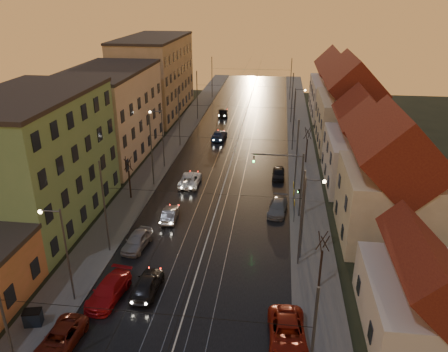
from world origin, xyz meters
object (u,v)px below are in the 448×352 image
at_px(parked_right_1, 278,207).
at_px(street_lamp_0, 62,246).
at_px(street_lamp_3, 296,107).
at_px(driving_car_2, 190,179).
at_px(traffic_light_mast, 292,177).
at_px(parked_left_3, 137,240).
at_px(street_lamp_2, 160,133).
at_px(parked_left_1, 60,339).
at_px(parked_left_2, 109,291).
at_px(parked_right_0, 287,334).
at_px(driving_car_3, 219,135).
at_px(driving_car_1, 170,214).
at_px(parked_right_2, 278,173).
at_px(driving_car_4, 223,112).
at_px(dumpster, 33,318).
at_px(street_lamp_1, 307,211).
at_px(driving_car_0, 147,284).

bearing_deg(parked_right_1, street_lamp_0, -126.51).
relative_size(street_lamp_3, driving_car_2, 1.58).
height_order(traffic_light_mast, parked_left_3, traffic_light_mast).
xyz_separation_m(street_lamp_2, parked_left_3, (2.84, -19.96, -4.14)).
distance_m(driving_car_2, parked_left_1, 27.70).
distance_m(parked_left_2, parked_right_0, 14.12).
height_order(driving_car_3, parked_left_3, parked_left_3).
xyz_separation_m(driving_car_1, driving_car_3, (1.46, 27.29, 0.07)).
bearing_deg(street_lamp_3, parked_left_3, -113.15).
bearing_deg(parked_right_1, traffic_light_mast, -22.13).
bearing_deg(parked_right_1, driving_car_3, 118.82).
bearing_deg(parked_right_2, traffic_light_mast, -81.70).
relative_size(traffic_light_mast, driving_car_1, 1.80).
relative_size(driving_car_2, driving_car_4, 1.12).
bearing_deg(driving_car_1, parked_left_3, 68.11).
xyz_separation_m(driving_car_3, parked_right_1, (9.74, -24.22, -0.06)).
height_order(driving_car_2, parked_left_3, parked_left_3).
xyz_separation_m(street_lamp_0, street_lamp_2, (0.00, 28.00, 0.00)).
distance_m(driving_car_3, parked_left_3, 33.05).
height_order(driving_car_4, parked_left_3, driving_car_4).
distance_m(street_lamp_0, parked_left_3, 9.48).
bearing_deg(street_lamp_0, parked_right_1, 46.58).
relative_size(street_lamp_0, parked_right_2, 2.08).
distance_m(driving_car_1, parked_right_0, 20.09).
relative_size(street_lamp_2, parked_right_0, 1.45).
bearing_deg(driving_car_4, parked_right_1, 99.35).
distance_m(driving_car_4, parked_left_3, 47.12).
bearing_deg(parked_left_3, dumpster, -104.10).
distance_m(street_lamp_0, driving_car_4, 55.48).
xyz_separation_m(street_lamp_1, parked_left_3, (-15.37, 0.04, -4.14)).
distance_m(traffic_light_mast, driving_car_4, 41.16).
relative_size(street_lamp_2, parked_left_1, 1.70).
xyz_separation_m(driving_car_1, dumpster, (-5.95, -16.69, 0.04)).
bearing_deg(street_lamp_2, driving_car_3, 64.87).
xyz_separation_m(street_lamp_2, parked_right_0, (16.70, -30.39, -4.12)).
xyz_separation_m(driving_car_4, dumpster, (-6.23, -58.15, -0.07)).
relative_size(driving_car_2, dumpster, 4.22).
xyz_separation_m(street_lamp_2, traffic_light_mast, (17.10, -12.00, -0.29)).
bearing_deg(street_lamp_0, street_lamp_2, 90.00).
distance_m(driving_car_2, parked_right_0, 27.80).
height_order(driving_car_1, parked_right_0, parked_right_0).
xyz_separation_m(parked_right_0, parked_right_2, (-0.94, 28.58, -0.11)).
bearing_deg(driving_car_3, parked_left_2, 88.40).
xyz_separation_m(driving_car_1, parked_left_3, (-1.77, -5.61, 0.09)).
xyz_separation_m(street_lamp_0, driving_car_1, (4.61, 13.65, -4.23)).
xyz_separation_m(parked_left_1, dumpster, (-2.86, 1.66, 0.05)).
bearing_deg(traffic_light_mast, driving_car_0, -128.67).
height_order(driving_car_2, dumpster, driving_car_2).
height_order(street_lamp_2, parked_left_2, street_lamp_2).
relative_size(street_lamp_0, parked_left_1, 1.70).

